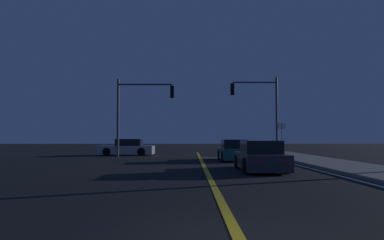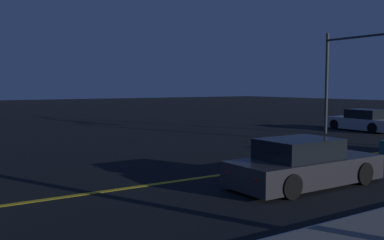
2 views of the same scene
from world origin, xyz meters
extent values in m
cube|color=slate|center=(6.88, 11.59, 0.07)|extent=(3.20, 41.72, 0.15)
cube|color=gold|center=(0.00, 11.59, 0.01)|extent=(0.20, 39.40, 0.01)
cube|color=white|center=(5.03, 11.59, 0.01)|extent=(0.16, 39.40, 0.01)
cube|color=white|center=(2.64, 21.68, 0.01)|extent=(5.28, 0.50, 0.01)
cube|color=#B2B5BA|center=(-6.02, 25.90, 0.44)|extent=(4.63, 1.93, 0.68)
cube|color=black|center=(-5.75, 25.89, 1.04)|extent=(2.16, 1.58, 0.60)
cylinder|color=black|center=(-7.47, 25.15, 0.32)|extent=(0.65, 0.25, 0.64)
cylinder|color=black|center=(-7.40, 26.76, 0.32)|extent=(0.65, 0.25, 0.64)
cylinder|color=black|center=(-4.64, 25.03, 0.32)|extent=(0.65, 0.25, 0.64)
cylinder|color=black|center=(-4.58, 26.64, 0.32)|extent=(0.65, 0.25, 0.64)
sphere|color=#FFF4CC|center=(-8.26, 25.46, 0.52)|extent=(0.18, 0.18, 0.18)
sphere|color=#FFF4CC|center=(-8.22, 26.53, 0.52)|extent=(0.18, 0.18, 0.18)
sphere|color=red|center=(-3.82, 25.27, 0.52)|extent=(0.14, 0.14, 0.14)
sphere|color=red|center=(-3.77, 26.34, 0.52)|extent=(0.14, 0.14, 0.14)
cube|color=#195960|center=(2.08, 18.82, 0.44)|extent=(1.76, 4.25, 0.68)
cube|color=black|center=(2.09, 18.56, 1.04)|extent=(1.50, 1.96, 0.60)
cylinder|color=black|center=(1.27, 20.12, 0.32)|extent=(0.23, 0.64, 0.64)
cylinder|color=black|center=(2.87, 20.14, 0.32)|extent=(0.23, 0.64, 0.64)
cylinder|color=black|center=(1.30, 17.50, 0.32)|extent=(0.23, 0.64, 0.64)
cylinder|color=black|center=(2.90, 17.52, 0.32)|extent=(0.23, 0.64, 0.64)
sphere|color=#FFF4CC|center=(1.53, 20.87, 0.52)|extent=(0.18, 0.18, 0.18)
sphere|color=#FFF4CC|center=(2.60, 20.88, 0.52)|extent=(0.18, 0.18, 0.18)
sphere|color=red|center=(1.57, 16.75, 0.52)|extent=(0.14, 0.14, 0.14)
sphere|color=red|center=(2.64, 16.76, 0.52)|extent=(0.14, 0.14, 0.14)
cube|color=#2D2D33|center=(2.40, 11.48, 0.44)|extent=(1.81, 4.66, 0.68)
cube|color=black|center=(2.40, 11.20, 1.04)|extent=(1.55, 2.15, 0.60)
cylinder|color=black|center=(1.57, 12.92, 0.32)|extent=(0.22, 0.64, 0.64)
cylinder|color=black|center=(3.25, 12.92, 0.32)|extent=(0.22, 0.64, 0.64)
cylinder|color=black|center=(1.56, 10.03, 0.32)|extent=(0.22, 0.64, 0.64)
cylinder|color=black|center=(3.24, 10.03, 0.32)|extent=(0.22, 0.64, 0.64)
sphere|color=#FFF4CC|center=(1.85, 13.75, 0.52)|extent=(0.18, 0.18, 0.18)
sphere|color=#FFF4CC|center=(2.97, 13.74, 0.52)|extent=(0.18, 0.18, 0.18)
sphere|color=red|center=(1.84, 9.20, 0.52)|extent=(0.14, 0.14, 0.14)
sphere|color=red|center=(2.96, 9.19, 0.52)|extent=(0.14, 0.14, 0.14)
cylinder|color=#38383D|center=(6.08, 23.98, 3.10)|extent=(0.18, 0.18, 6.20)
cylinder|color=#38383D|center=(4.34, 23.98, 5.80)|extent=(3.48, 0.12, 0.12)
cube|color=black|center=(2.60, 23.98, 5.25)|extent=(0.28, 0.28, 0.90)
sphere|color=red|center=(2.60, 23.98, 5.52)|extent=(0.22, 0.22, 0.22)
sphere|color=#4C2D05|center=(2.60, 23.98, 5.25)|extent=(0.22, 0.22, 0.22)
sphere|color=#0A3814|center=(2.60, 23.98, 4.98)|extent=(0.22, 0.22, 0.22)
cylinder|color=#38383D|center=(-6.08, 22.58, 2.91)|extent=(0.18, 0.18, 5.82)
cylinder|color=#38383D|center=(-4.07, 22.58, 5.42)|extent=(4.02, 0.12, 0.12)
cube|color=black|center=(-2.05, 22.58, 4.87)|extent=(0.28, 0.28, 0.90)
sphere|color=red|center=(-2.05, 22.58, 5.14)|extent=(0.22, 0.22, 0.22)
sphere|color=#4C2D05|center=(-2.05, 22.58, 4.87)|extent=(0.22, 0.22, 0.22)
sphere|color=#0A3814|center=(-2.05, 22.58, 4.60)|extent=(0.22, 0.22, 0.22)
cylinder|color=slate|center=(5.78, 21.18, 1.27)|extent=(0.06, 0.06, 2.54)
cube|color=white|center=(5.78, 21.18, 2.29)|extent=(0.56, 0.09, 0.40)
camera|label=1|loc=(-0.72, -5.38, 1.49)|focal=35.24mm
camera|label=2|loc=(10.68, 2.25, 2.80)|focal=40.36mm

